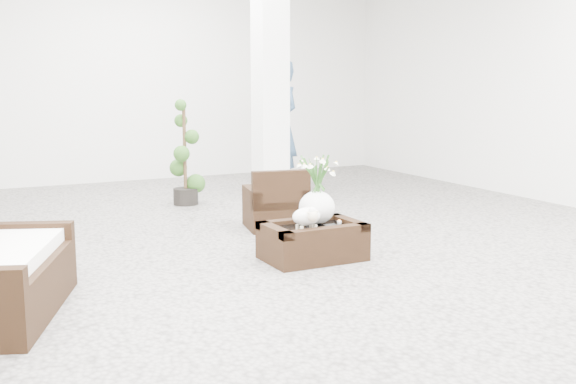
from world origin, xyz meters
name	(u,v)px	position (x,y,z in m)	size (l,w,h in m)	color
ground	(283,254)	(0.00, 0.00, 0.00)	(11.00, 11.00, 0.00)	gray
column	(270,73)	(1.20, 2.80, 1.75)	(0.40, 0.40, 3.50)	white
coffee_table	(313,243)	(0.15, -0.31, 0.16)	(0.90, 0.60, 0.31)	black
sheep_figurine	(306,219)	(0.03, -0.41, 0.42)	(0.28, 0.23, 0.21)	white
planter_narcissus	(317,182)	(0.25, -0.21, 0.71)	(0.44, 0.44, 0.80)	white
tealight	(339,222)	(0.45, -0.29, 0.33)	(0.04, 0.04, 0.03)	white
armchair	(275,198)	(0.45, 1.10, 0.34)	(0.64, 0.62, 0.69)	black
loveseat	(1,262)	(-2.56, -0.67, 0.40)	(1.49, 0.71, 0.79)	black
topiary	(185,153)	(0.02, 2.97, 0.69)	(0.37, 0.37, 1.38)	#254917
shopper	(280,126)	(1.68, 3.47, 0.98)	(0.71, 0.47, 1.96)	#345174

